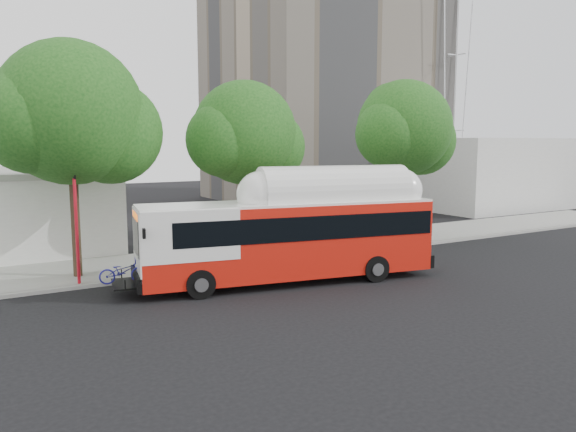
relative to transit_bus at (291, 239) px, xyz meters
name	(u,v)px	position (x,y,z in m)	size (l,w,h in m)	color
ground	(332,280)	(1.60, -0.63, -1.77)	(120.00, 120.00, 0.00)	black
sidewalk	(259,252)	(1.60, 5.87, -1.69)	(60.00, 5.00, 0.15)	gray
curb_strip	(284,261)	(1.60, 3.27, -1.69)	(60.00, 0.30, 0.15)	gray
red_curb_segment	(226,268)	(-1.40, 3.27, -1.69)	(10.00, 0.32, 0.16)	#A01411
street_tree_left	(82,119)	(-6.93, 4.93, 4.84)	(6.67, 5.80, 9.74)	#2D2116
street_tree_mid	(251,137)	(1.01, 5.43, 4.14)	(5.75, 5.00, 8.62)	#2D2116
street_tree_right	(409,132)	(11.04, 5.23, 4.49)	(6.21, 5.40, 9.18)	#2D2116
apartment_tower	(320,17)	(19.60, 27.37, 15.85)	(18.00, 18.00, 37.00)	tan
horizon_block	(500,171)	(31.60, 15.37, 1.23)	(20.00, 12.00, 6.00)	silver
transit_bus	(291,239)	(0.00, 0.00, 0.00)	(12.99, 4.66, 3.78)	red
signal_pole	(77,229)	(-7.60, 3.52, 0.55)	(0.13, 0.43, 4.53)	red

